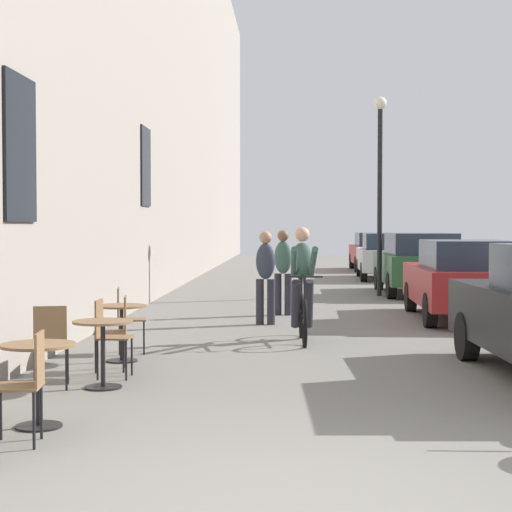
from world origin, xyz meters
TOP-DOWN VIEW (x-y plane):
  - ground_plane at (0.00, 0.00)m, footprint 88.00×88.00m
  - building_facade_left at (-3.45, 14.00)m, footprint 0.54×68.00m
  - cafe_table_near at (-2.21, 1.93)m, footprint 0.64×0.64m
  - cafe_chair_near_toward_wall at (-2.13, 1.37)m, footprint 0.42×0.42m
  - cafe_table_mid at (-2.05, 3.70)m, footprint 0.64×0.64m
  - cafe_chair_mid_toward_street at (-2.58, 3.63)m, footprint 0.45×0.45m
  - cafe_chair_mid_toward_wall at (-2.12, 4.31)m, footprint 0.38×0.38m
  - cafe_table_far at (-2.20, 5.47)m, footprint 0.64×0.64m
  - cafe_chair_far_toward_street at (-2.27, 6.16)m, footprint 0.44×0.44m
  - cafe_chair_far_toward_wall at (-2.12, 4.80)m, footprint 0.44×0.44m
  - cyclist_on_bicycle at (0.13, 7.52)m, footprint 0.52×1.76m
  - pedestrian_near at (-0.49, 9.60)m, footprint 0.38×0.29m
  - pedestrian_mid at (-0.19, 11.20)m, footprint 0.37×0.29m
  - street_lamp at (2.15, 15.81)m, footprint 0.32×0.32m
  - parked_car_second at (3.13, 10.50)m, footprint 1.82×4.17m
  - parked_car_third at (3.16, 16.27)m, footprint 1.85×4.37m
  - parked_car_fourth at (3.06, 22.41)m, footprint 1.89×4.27m
  - parked_car_fifth at (3.24, 27.92)m, footprint 1.76×4.14m

SIDE VIEW (x-z plane):
  - ground_plane at x=0.00m, z-range 0.00..0.00m
  - cafe_chair_near_toward_wall at x=-2.13m, z-range 0.07..0.96m
  - cafe_chair_mid_toward_street at x=-2.58m, z-range 0.07..0.96m
  - cafe_chair_mid_toward_wall at x=-2.12m, z-range 0.07..0.96m
  - cafe_chair_far_toward_street at x=-2.27m, z-range 0.07..0.96m
  - cafe_chair_far_toward_wall at x=-2.12m, z-range 0.07..0.96m
  - cafe_table_near at x=-2.21m, z-range 0.16..0.88m
  - cafe_table_mid at x=-2.05m, z-range 0.16..0.88m
  - cafe_table_far at x=-2.20m, z-range 0.16..0.88m
  - parked_car_second at x=3.13m, z-range 0.03..1.50m
  - parked_car_fifth at x=3.24m, z-range 0.03..1.50m
  - parked_car_fourth at x=3.06m, z-range 0.03..1.53m
  - parked_car_third at x=3.16m, z-range 0.03..1.58m
  - cyclist_on_bicycle at x=0.13m, z-range -0.06..1.68m
  - pedestrian_near at x=-0.49m, z-range 0.10..1.74m
  - pedestrian_mid at x=-0.19m, z-range 0.10..1.75m
  - street_lamp at x=2.15m, z-range 0.66..5.56m
  - building_facade_left at x=-3.45m, z-range 0.00..13.65m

